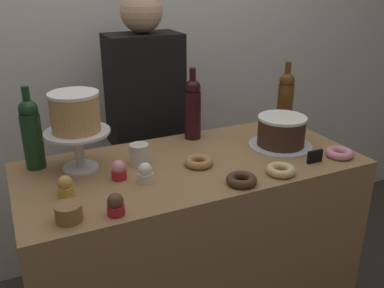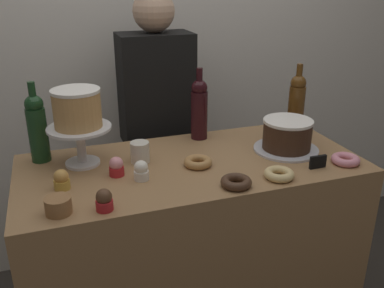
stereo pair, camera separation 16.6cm
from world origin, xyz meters
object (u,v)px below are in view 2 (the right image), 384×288
object	(u,v)px
cake_stand_pedestal	(80,139)
cookie_stack	(58,205)
cupcake_chocolate	(104,200)
donut_maple	(198,162)
price_sign_chalkboard	(318,162)
barista_figure	(158,142)
donut_pink	(345,160)
white_layer_cake	(77,108)
wine_bottle_green	(37,127)
wine_bottle_dark_red	(199,108)
wine_bottle_amber	(297,102)
cupcake_strawberry	(116,167)
donut_chocolate	(236,182)
donut_glazed	(279,174)
chocolate_round_cake	(287,134)
coffee_cup_ceramic	(140,152)
cupcake_caramel	(62,180)
cupcake_vanilla	(141,171)

from	to	relation	value
cake_stand_pedestal	cookie_stack	bearing A→B (deg)	-106.80
cupcake_chocolate	donut_maple	distance (m)	0.45
price_sign_chalkboard	barista_figure	xyz separation A→B (m)	(-0.44, 0.76, -0.14)
donut_pink	barista_figure	world-z (taller)	barista_figure
white_layer_cake	wine_bottle_green	size ratio (longest dim) A/B	0.56
wine_bottle_dark_red	wine_bottle_amber	distance (m)	0.47
cookie_stack	price_sign_chalkboard	distance (m)	0.97
cupcake_strawberry	donut_chocolate	bearing A→B (deg)	-30.20
donut_glazed	barista_figure	distance (m)	0.84
wine_bottle_green	donut_maple	world-z (taller)	wine_bottle_green
chocolate_round_cake	donut_glazed	size ratio (longest dim) A/B	1.86
cake_stand_pedestal	coffee_cup_ceramic	xyz separation A→B (m)	(0.22, -0.05, -0.07)
donut_pink	donut_chocolate	xyz separation A→B (m)	(-0.49, -0.04, 0.00)
price_sign_chalkboard	donut_glazed	bearing A→B (deg)	-171.59
wine_bottle_green	wine_bottle_amber	world-z (taller)	same
cupcake_chocolate	donut_chocolate	distance (m)	0.47
cupcake_caramel	cupcake_chocolate	bearing A→B (deg)	-57.90
cake_stand_pedestal	cookie_stack	distance (m)	0.38
cupcake_chocolate	cake_stand_pedestal	bearing A→B (deg)	94.82
wine_bottle_green	cupcake_chocolate	bearing A→B (deg)	-68.59
cake_stand_pedestal	cupcake_strawberry	distance (m)	0.20
cupcake_strawberry	cookie_stack	bearing A→B (deg)	-136.02
cupcake_chocolate	cookie_stack	size ratio (longest dim) A/B	0.88
cupcake_vanilla	barista_figure	size ratio (longest dim) A/B	0.05
cupcake_chocolate	wine_bottle_dark_red	bearing A→B (deg)	45.06
cake_stand_pedestal	wine_bottle_green	size ratio (longest dim) A/B	0.76
white_layer_cake	barista_figure	size ratio (longest dim) A/B	0.11
chocolate_round_cake	cupcake_vanilla	distance (m)	0.65
cupcake_vanilla	price_sign_chalkboard	size ratio (longest dim) A/B	1.06
white_layer_cake	cupcake_caramel	distance (m)	0.29
cupcake_strawberry	cake_stand_pedestal	bearing A→B (deg)	127.54
white_layer_cake	cupcake_vanilla	size ratio (longest dim) A/B	2.47
donut_chocolate	wine_bottle_dark_red	bearing A→B (deg)	85.60
wine_bottle_amber	donut_chocolate	distance (m)	0.67
cupcake_caramel	donut_chocolate	xyz separation A→B (m)	(0.59, -0.18, -0.02)
cookie_stack	barista_figure	size ratio (longest dim) A/B	0.05
cookie_stack	chocolate_round_cake	bearing A→B (deg)	12.95
wine_bottle_amber	barista_figure	bearing A→B (deg)	147.61
cupcake_strawberry	cupcake_chocolate	size ratio (longest dim) A/B	1.00
donut_pink	cupcake_caramel	bearing A→B (deg)	172.46
white_layer_cake	cupcake_chocolate	xyz separation A→B (m)	(0.03, -0.38, -0.20)
barista_figure	wine_bottle_dark_red	bearing A→B (deg)	-68.58
donut_maple	barista_figure	bearing A→B (deg)	91.02
cupcake_chocolate	coffee_cup_ceramic	distance (m)	0.38
coffee_cup_ceramic	donut_maple	bearing A→B (deg)	-27.85
wine_bottle_green	donut_pink	size ratio (longest dim) A/B	2.91
donut_chocolate	donut_glazed	size ratio (longest dim) A/B	1.00
chocolate_round_cake	donut_glazed	bearing A→B (deg)	-125.94
wine_bottle_dark_red	coffee_cup_ceramic	bearing A→B (deg)	-150.68
wine_bottle_dark_red	cupcake_caramel	bearing A→B (deg)	-153.40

